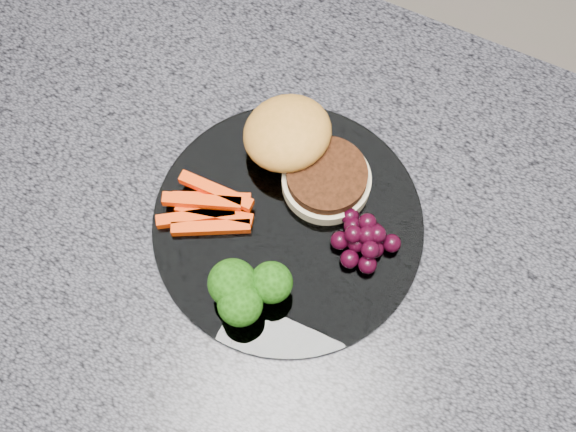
{
  "coord_description": "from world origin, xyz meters",
  "views": [
    {
      "loc": [
        0.05,
        -0.23,
        1.62
      ],
      "look_at": [
        -0.07,
        0.02,
        0.93
      ],
      "focal_mm": 50.0,
      "sensor_mm": 36.0,
      "label": 1
    }
  ],
  "objects_px": {
    "island_cabinet": "(324,368)",
    "plate": "(288,225)",
    "burger": "(301,151)",
    "grape_bunch": "(364,239)"
  },
  "relations": [
    {
      "from": "island_cabinet",
      "to": "plate",
      "type": "relative_size",
      "value": 4.62
    },
    {
      "from": "plate",
      "to": "burger",
      "type": "height_order",
      "value": "burger"
    },
    {
      "from": "plate",
      "to": "burger",
      "type": "bearing_deg",
      "value": 104.36
    },
    {
      "from": "island_cabinet",
      "to": "plate",
      "type": "distance_m",
      "value": 0.48
    },
    {
      "from": "island_cabinet",
      "to": "burger",
      "type": "bearing_deg",
      "value": 135.12
    },
    {
      "from": "burger",
      "to": "grape_bunch",
      "type": "bearing_deg",
      "value": -18.77
    },
    {
      "from": "plate",
      "to": "burger",
      "type": "xyz_separation_m",
      "value": [
        -0.02,
        0.07,
        0.02
      ]
    },
    {
      "from": "island_cabinet",
      "to": "plate",
      "type": "height_order",
      "value": "plate"
    },
    {
      "from": "plate",
      "to": "grape_bunch",
      "type": "bearing_deg",
      "value": 8.69
    },
    {
      "from": "burger",
      "to": "grape_bunch",
      "type": "height_order",
      "value": "burger"
    }
  ]
}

